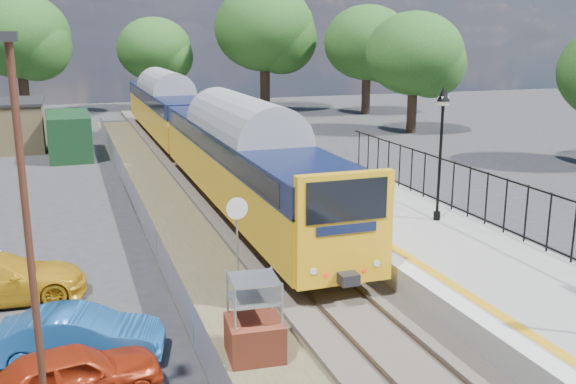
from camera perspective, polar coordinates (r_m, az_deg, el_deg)
name	(u,v)px	position (r m, az deg, el deg)	size (l,w,h in m)	color
ground	(377,342)	(15.86, 7.91, -13.11)	(120.00, 120.00, 0.00)	#2D2D30
track_bed	(248,229)	(24.09, -3.54, -3.27)	(5.90, 80.00, 0.29)	#473F38
platform	(381,220)	(24.15, 8.29, -2.47)	(5.00, 70.00, 0.90)	gray
platform_edge	(330,213)	(23.17, 3.78, -1.87)	(0.90, 70.00, 0.01)	silver
victorian_lamp_north	(442,122)	(22.21, 13.54, 6.04)	(0.44, 0.44, 4.60)	black
palisade_fence	(543,219)	(20.47, 21.75, -2.25)	(0.12, 26.00, 2.00)	black
wire_fence	(139,209)	(25.51, -13.08, -1.46)	(0.06, 52.00, 1.20)	#999EA3
tree_line	(163,42)	(55.13, -11.05, 12.95)	(56.80, 43.80, 11.88)	#332319
train	(194,125)	(35.87, -8.38, 5.92)	(2.82, 40.83, 3.51)	gold
brick_plinth	(254,320)	(14.64, -3.01, -11.26)	(1.31, 1.31, 1.97)	#983D26
speed_sign	(237,231)	(17.27, -4.53, -3.47)	(0.60, 0.10, 2.96)	#999EA3
carpark_lamp	(28,232)	(11.01, -22.12, -3.32)	(0.25, 0.50, 7.19)	#4E281A
car_red	(72,376)	(13.83, -18.68, -15.21)	(1.42, 3.54, 1.21)	#A72B0F
car_blue	(80,336)	(15.40, -18.01, -12.05)	(1.28, 3.67, 1.21)	#1A549D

